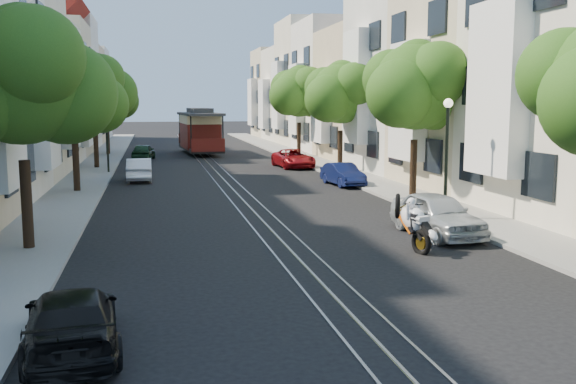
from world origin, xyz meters
TOP-DOWN VIEW (x-y plane):
  - ground at (0.00, 28.00)m, footprint 200.00×200.00m
  - sidewalk_east at (7.25, 28.00)m, footprint 2.50×80.00m
  - sidewalk_west at (-7.25, 28.00)m, footprint 2.50×80.00m
  - rail_left at (-0.55, 28.00)m, footprint 0.06×80.00m
  - rail_slot at (0.00, 28.00)m, footprint 0.06×80.00m
  - rail_right at (0.55, 28.00)m, footprint 0.06×80.00m
  - lane_line at (0.00, 28.00)m, footprint 0.08×80.00m
  - townhouses_east at (11.87, 27.91)m, footprint 7.75×72.00m
  - townhouses_west at (-11.87, 27.91)m, footprint 7.75×72.00m
  - tree_e_b at (7.26, 8.98)m, footprint 4.93×4.08m
  - tree_e_c at (7.26, 19.98)m, footprint 4.84×3.99m
  - tree_e_d at (7.26, 30.98)m, footprint 5.01×4.16m
  - tree_w_a at (-7.14, 1.98)m, footprint 4.93×4.08m
  - tree_w_b at (-7.14, 13.98)m, footprint 4.72×3.87m
  - tree_w_c at (-7.14, 24.98)m, footprint 5.13×4.28m
  - tree_w_d at (-7.14, 35.98)m, footprint 4.84×3.99m
  - lamp_east at (6.30, 4.00)m, footprint 0.32×0.32m
  - lamp_west at (-6.30, 22.00)m, footprint 0.32×0.32m
  - sportbike_rider at (3.33, -0.15)m, footprint 0.73×1.86m
  - cable_car at (0.06, 35.85)m, footprint 3.30×8.95m
  - parked_car_e_near at (4.92, 1.67)m, footprint 1.97×4.11m
  - parked_car_e_mid at (5.60, 14.10)m, footprint 1.57×3.52m
  - parked_car_e_far at (5.09, 23.36)m, footprint 2.33×4.42m
  - parked_car_w_near at (-5.13, -5.90)m, footprint 1.88×3.83m
  - parked_car_w_mid at (-4.46, 18.25)m, footprint 1.29×3.67m
  - parked_car_w_far at (-4.40, 31.02)m, footprint 1.82×3.64m

SIDE VIEW (x-z plane):
  - ground at x=0.00m, z-range 0.00..0.00m
  - lane_line at x=0.00m, z-range 0.00..0.01m
  - rail_left at x=-0.55m, z-range 0.00..0.02m
  - rail_slot at x=0.00m, z-range 0.00..0.02m
  - rail_right at x=0.55m, z-range 0.00..0.02m
  - sidewalk_east at x=7.25m, z-range 0.00..0.12m
  - sidewalk_west at x=-7.25m, z-range 0.00..0.12m
  - parked_car_w_near at x=-5.13m, z-range 0.00..1.07m
  - parked_car_e_mid at x=5.60m, z-range 0.00..1.12m
  - parked_car_e_far at x=5.09m, z-range 0.00..1.19m
  - parked_car_w_far at x=-4.40m, z-range 0.00..1.19m
  - parked_car_w_mid at x=-4.46m, z-range 0.00..1.21m
  - parked_car_e_near at x=4.92m, z-range 0.00..1.36m
  - sportbike_rider at x=3.33m, z-range 0.05..1.67m
  - cable_car at x=0.06m, z-range 0.31..3.69m
  - lamp_east at x=6.30m, z-range 0.77..4.93m
  - lamp_west at x=-6.30m, z-range 0.77..4.93m
  - tree_w_b at x=-7.14m, z-range 1.26..7.53m
  - tree_e_c at x=7.26m, z-range 1.34..7.86m
  - tree_w_d at x=-7.14m, z-range 1.34..7.86m
  - tree_e_b at x=7.26m, z-range 1.39..8.07m
  - tree_w_a at x=-7.14m, z-range 1.39..8.07m
  - tree_e_d at x=7.26m, z-range 1.44..8.29m
  - tree_w_c at x=-7.14m, z-range 1.52..8.62m
  - townhouses_west at x=-11.87m, z-range -0.80..10.96m
  - townhouses_east at x=11.87m, z-range -0.82..11.18m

